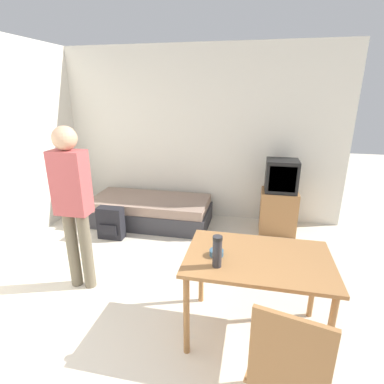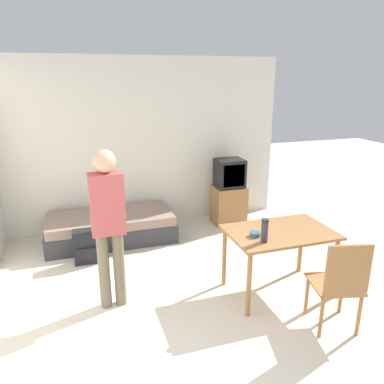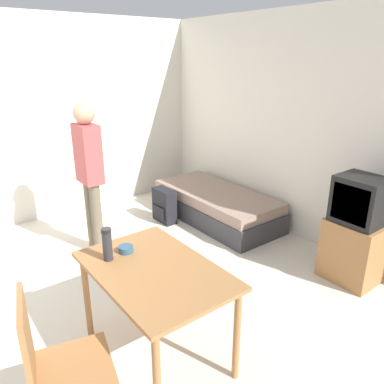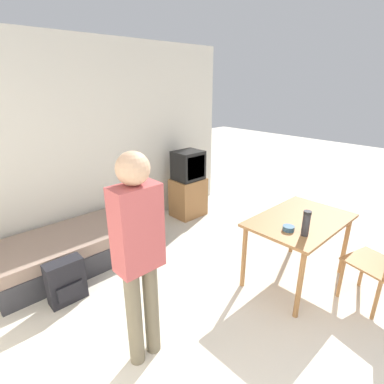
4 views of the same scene
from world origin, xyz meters
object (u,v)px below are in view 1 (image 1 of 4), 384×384
daybed (150,211)px  wooden_chair (289,367)px  tv (279,199)px  person_standing (73,198)px  backpack (111,223)px  dining_table (258,267)px  mate_bowl (216,253)px  thermos_flask (217,250)px

daybed → wooden_chair: size_ratio=1.93×
tv → daybed: bearing=-177.0°
person_standing → backpack: person_standing is taller
tv → wooden_chair: (-0.13, -2.94, 0.02)m
dining_table → mate_bowl: mate_bowl is taller
person_standing → backpack: bearing=100.7°
backpack → person_standing: bearing=-79.3°
daybed → thermos_flask: (1.35, -2.23, 0.69)m
dining_table → person_standing: person_standing is taller
person_standing → backpack: size_ratio=3.69×
daybed → backpack: 0.73m
tv → dining_table: 2.16m
tv → thermos_flask: tv is taller
thermos_flask → tv: bearing=75.0°
wooden_chair → backpack: 3.15m
daybed → dining_table: (1.66, -2.03, 0.46)m
backpack → wooden_chair: bearing=-44.9°
dining_table → mate_bowl: 0.36m
daybed → wooden_chair: (1.85, -2.83, 0.34)m
wooden_chair → mate_bowl: 0.95m
wooden_chair → thermos_flask: size_ratio=3.88×
person_standing → backpack: (-0.21, 1.09, -0.78)m
dining_table → person_standing: size_ratio=0.68×
dining_table → backpack: (-2.03, 1.40, -0.43)m
tv → backpack: 2.47m
daybed → thermos_flask: 2.70m
daybed → tv: (1.97, 0.10, 0.32)m
daybed → person_standing: (-0.17, -1.71, 0.81)m
tv → wooden_chair: bearing=-92.5°
tv → mate_bowl: (-0.65, -2.18, 0.26)m
person_standing → thermos_flask: person_standing is taller
dining_table → wooden_chair: bearing=-77.1°
thermos_flask → wooden_chair: bearing=-50.6°
dining_table → tv: bearing=81.6°
dining_table → wooden_chair: size_ratio=1.19×
dining_table → mate_bowl: bearing=-172.0°
daybed → backpack: bearing=-121.0°
daybed → backpack: (-0.37, -0.62, 0.03)m
mate_bowl → dining_table: bearing=8.0°
tv → thermos_flask: bearing=-105.0°
person_standing → mate_bowl: person_standing is taller
tv → person_standing: bearing=-139.7°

